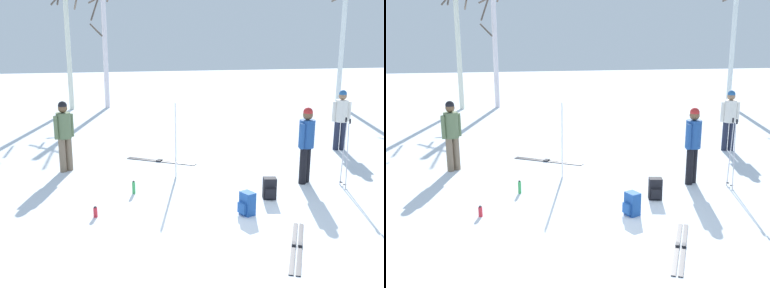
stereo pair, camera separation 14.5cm
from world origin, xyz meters
The scene contains 15 objects.
ground_plane centered at (0.00, 0.00, 0.00)m, with size 60.00×60.00×0.00m, color white.
person_1 centered at (-2.80, 3.58, 0.98)m, with size 0.44×0.35×1.72m.
person_2 centered at (2.53, 1.72, 0.98)m, with size 0.42×0.37×1.72m.
person_3 centered at (4.71, 4.28, 0.98)m, with size 0.51×0.34×1.72m.
ski_pair_planted_0 centered at (-0.25, 2.58, 0.88)m, with size 0.02×0.16×1.78m.
ski_pair_lying_0 centered at (-0.45, 3.99, 0.01)m, with size 1.74×1.10×0.05m.
ski_pair_lying_1 centered at (1.13, -1.24, 0.01)m, with size 0.92×1.74×0.05m.
ski_poles_0 centered at (3.27, 1.32, 0.81)m, with size 0.07×0.28×1.53m.
backpack_1 centered at (1.43, 0.90, 0.21)m, with size 0.29×0.32×0.44m.
backpack_2 centered at (0.73, 0.18, 0.21)m, with size 0.34×0.32×0.44m.
water_bottle_0 centered at (-1.28, 1.69, 0.13)m, with size 0.07×0.07×0.28m.
water_bottle_1 centered at (-2.05, 0.56, 0.10)m, with size 0.08×0.08×0.21m.
birch_tree_4 centered at (-3.29, 12.62, 2.92)m, with size 1.29×1.31×5.65m.
birch_tree_5 centered at (-1.79, 12.87, 2.71)m, with size 1.42×1.40×5.55m.
birch_tree_6 centered at (8.57, 11.80, 3.49)m, with size 1.58×1.81×6.73m.
Camera 2 is at (-1.56, -7.56, 3.38)m, focal length 43.13 mm.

